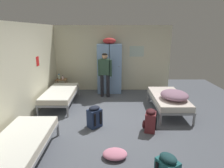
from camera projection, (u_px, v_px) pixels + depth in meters
name	position (u px, v px, depth m)	size (l,w,h in m)	color
ground_plane	(112.00, 121.00, 5.17)	(9.11, 9.11, 0.00)	#565B66
room_backdrop	(72.00, 66.00, 6.06)	(4.52, 5.75, 2.52)	beige
locker_bank	(109.00, 68.00, 7.39)	(0.90, 0.55, 2.07)	#7A9ECC
shelf_unit	(62.00, 85.00, 7.34)	(0.38, 0.30, 0.57)	brown
bed_left_rear	(60.00, 94.00, 6.22)	(0.90, 1.90, 0.49)	gray
bed_right	(168.00, 99.00, 5.74)	(0.90, 1.90, 0.49)	gray
bed_left_front	(20.00, 143.00, 3.48)	(0.90, 1.90, 0.49)	gray
bedding_heap	(174.00, 95.00, 5.39)	(0.75, 0.86, 0.23)	gray
person_traveler	(105.00, 71.00, 6.84)	(0.49, 0.26, 1.58)	black
water_bottle	(59.00, 77.00, 7.28)	(0.07, 0.07, 0.20)	silver
lotion_bottle	(63.00, 78.00, 7.22)	(0.05, 0.05, 0.15)	beige
backpack_navy	(94.00, 117.00, 4.83)	(0.42, 0.42, 0.55)	navy
backpack_maroon	(150.00, 121.00, 4.62)	(0.38, 0.37, 0.55)	maroon
clothes_pile_pink	(115.00, 154.00, 3.69)	(0.47, 0.38, 0.13)	pink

